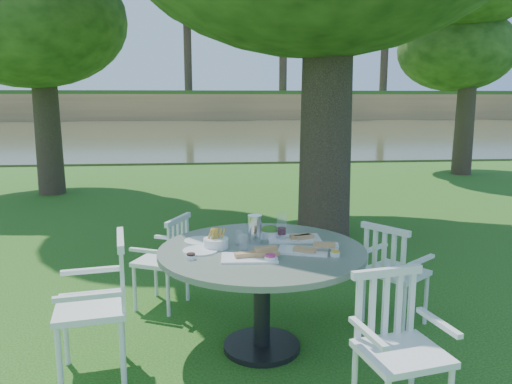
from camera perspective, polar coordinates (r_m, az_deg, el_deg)
ground at (r=5.20m, az=0.22°, el=-9.65°), size 140.00×140.00×0.00m
table at (r=3.58m, az=0.68°, el=-8.56°), size 1.46×1.46×0.76m
chair_ne at (r=4.12m, az=15.11°, el=-8.28°), size 0.57×0.58×0.84m
chair_nw at (r=4.40m, az=-9.92°, el=-7.06°), size 0.52×0.53×0.81m
chair_sw at (r=3.43m, az=-16.84°, el=-11.26°), size 0.52×0.54×0.94m
chair_se at (r=2.98m, az=15.51°, el=-15.56°), size 0.51×0.48×0.86m
tableware at (r=3.60m, az=-0.12°, el=-5.47°), size 1.09×0.71×0.21m
river at (r=27.92m, az=-4.62°, el=6.85°), size 100.00×28.00×0.12m
far_bank at (r=46.30m, az=-4.85°, el=17.30°), size 100.00×18.00×15.20m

